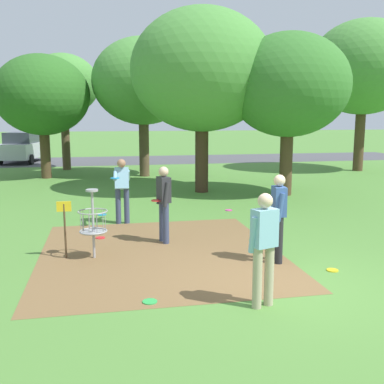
# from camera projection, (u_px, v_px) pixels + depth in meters

# --- Properties ---
(ground_plane) EXTENTS (160.00, 160.00, 0.00)m
(ground_plane) POSITION_uv_depth(u_px,v_px,m) (290.00, 284.00, 7.59)
(ground_plane) COLOR #518438
(dirt_tee_pad) EXTENTS (4.86, 5.43, 0.01)m
(dirt_tee_pad) POSITION_uv_depth(u_px,v_px,m) (160.00, 253.00, 9.33)
(dirt_tee_pad) COLOR brown
(dirt_tee_pad) RESTS_ON ground
(disc_golf_basket) EXTENTS (0.98, 0.58, 1.39)m
(disc_golf_basket) POSITION_uv_depth(u_px,v_px,m) (90.00, 221.00, 8.88)
(disc_golf_basket) COLOR #9E9EA3
(disc_golf_basket) RESTS_ON ground
(player_foreground_watching) EXTENTS (0.43, 0.49, 1.71)m
(player_foreground_watching) POSITION_uv_depth(u_px,v_px,m) (164.00, 200.00, 9.95)
(player_foreground_watching) COLOR #384260
(player_foreground_watching) RESTS_ON ground
(player_throwing) EXTENTS (0.42, 0.48, 1.71)m
(player_throwing) POSITION_uv_depth(u_px,v_px,m) (278.00, 213.00, 8.60)
(player_throwing) COLOR #232328
(player_throwing) RESTS_ON ground
(player_waiting_left) EXTENTS (0.52, 1.10, 1.71)m
(player_waiting_left) POSITION_uv_depth(u_px,v_px,m) (122.00, 187.00, 11.72)
(player_waiting_left) COLOR #384260
(player_waiting_left) RESTS_ON ground
(player_waiting_right) EXTENTS (0.50, 0.44, 1.71)m
(player_waiting_right) POSITION_uv_depth(u_px,v_px,m) (264.00, 243.00, 6.56)
(player_waiting_right) COLOR tan
(player_waiting_right) RESTS_ON ground
(frisbee_by_tee) EXTENTS (0.23, 0.23, 0.02)m
(frisbee_by_tee) POSITION_uv_depth(u_px,v_px,m) (150.00, 302.00, 6.85)
(frisbee_by_tee) COLOR green
(frisbee_by_tee) RESTS_ON ground
(frisbee_mid_grass) EXTENTS (0.25, 0.25, 0.02)m
(frisbee_mid_grass) POSITION_uv_depth(u_px,v_px,m) (102.00, 215.00, 12.91)
(frisbee_mid_grass) COLOR #1E93DB
(frisbee_mid_grass) RESTS_ON ground
(frisbee_far_left) EXTENTS (0.21, 0.21, 0.02)m
(frisbee_far_left) POSITION_uv_depth(u_px,v_px,m) (229.00, 210.00, 13.51)
(frisbee_far_left) COLOR #E53D99
(frisbee_far_left) RESTS_ON ground
(frisbee_scattered_a) EXTENTS (0.22, 0.22, 0.02)m
(frisbee_scattered_a) POSITION_uv_depth(u_px,v_px,m) (100.00, 238.00, 10.44)
(frisbee_scattered_a) COLOR red
(frisbee_scattered_a) RESTS_ON ground
(frisbee_scattered_b) EXTENTS (0.21, 0.21, 0.02)m
(frisbee_scattered_b) POSITION_uv_depth(u_px,v_px,m) (332.00, 270.00, 8.25)
(frisbee_scattered_b) COLOR gold
(frisbee_scattered_b) RESTS_ON ground
(tree_near_left) EXTENTS (5.50, 5.50, 7.55)m
(tree_near_left) POSITION_uv_depth(u_px,v_px,m) (364.00, 68.00, 22.54)
(tree_near_left) COLOR #4C3823
(tree_near_left) RESTS_ON ground
(tree_near_right) EXTENTS (4.21, 4.21, 5.64)m
(tree_near_right) POSITION_uv_depth(u_px,v_px,m) (289.00, 86.00, 15.58)
(tree_near_right) COLOR #4C3823
(tree_near_right) RESTS_ON ground
(tree_mid_left) EXTENTS (3.66, 3.66, 5.97)m
(tree_mid_left) POSITION_uv_depth(u_px,v_px,m) (63.00, 85.00, 23.16)
(tree_mid_left) COLOR brown
(tree_mid_left) RESTS_ON ground
(tree_mid_center) EXTENTS (4.65, 4.65, 6.35)m
(tree_mid_center) POSITION_uv_depth(u_px,v_px,m) (143.00, 82.00, 20.59)
(tree_mid_center) COLOR brown
(tree_mid_center) RESTS_ON ground
(tree_mid_right) EXTENTS (5.14, 5.14, 6.60)m
(tree_mid_right) POSITION_uv_depth(u_px,v_px,m) (202.00, 71.00, 16.14)
(tree_mid_right) COLOR #422D1E
(tree_mid_right) RESTS_ON ground
(tree_far_left) EXTENTS (4.19, 4.19, 5.51)m
(tree_far_left) POSITION_uv_depth(u_px,v_px,m) (42.00, 95.00, 19.99)
(tree_far_left) COLOR #4C3823
(tree_far_left) RESTS_ON ground
(parking_lot_strip) EXTENTS (36.00, 6.00, 0.01)m
(parking_lot_strip) POSITION_uv_depth(u_px,v_px,m) (151.00, 160.00, 29.16)
(parking_lot_strip) COLOR #4C4C51
(parking_lot_strip) RESTS_ON ground
(parked_car_leftmost) EXTENTS (2.50, 4.45, 1.84)m
(parked_car_leftmost) POSITION_uv_depth(u_px,v_px,m) (23.00, 147.00, 27.43)
(parked_car_leftmost) COLOR #B2B7BC
(parked_car_leftmost) RESTS_ON ground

